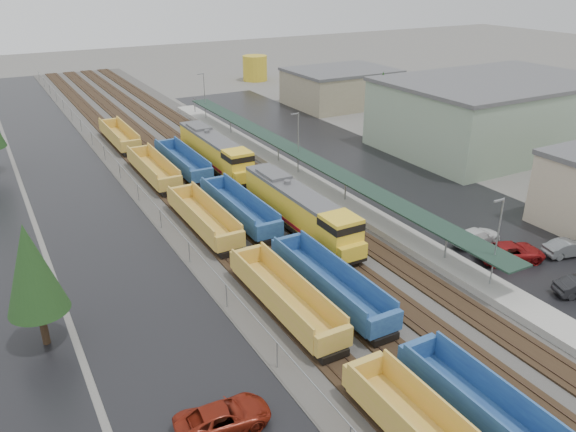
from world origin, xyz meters
name	(u,v)px	position (x,y,z in m)	size (l,w,h in m)	color
ballast_strip	(195,166)	(0.00, 60.00, 0.04)	(20.00, 160.00, 0.08)	#302D2B
trackbed	(195,165)	(0.00, 60.00, 0.16)	(14.60, 160.00, 0.22)	black
west_parking_lot	(73,187)	(-15.00, 60.00, 0.01)	(10.00, 160.00, 0.02)	black
east_commuter_lot	(361,165)	(19.00, 50.00, 0.01)	(16.00, 100.00, 0.02)	black
station_platform	(298,172)	(9.50, 50.01, 0.73)	(3.00, 80.00, 8.00)	#9E9B93
chainlink_fence	(122,170)	(-9.50, 58.44, 1.61)	(0.08, 160.04, 2.02)	gray
industrial_buildings	(494,122)	(37.76, 45.85, 4.25)	(32.52, 75.30, 9.50)	#BCAF90
distant_hills	(165,34)	(44.79, 210.68, 0.00)	(301.00, 140.00, 25.20)	#4A5D48
tree_west_near	(31,269)	(-22.00, 30.00, 5.82)	(3.96, 3.96, 9.00)	#332316
tree_east	(382,96)	(28.00, 58.00, 6.47)	(4.40, 4.40, 10.00)	#332316
locomotive_lead	(301,210)	(2.00, 36.67, 2.32)	(2.90, 19.08, 4.32)	black
locomotive_trail	(216,152)	(2.00, 57.67, 2.32)	(2.90, 19.08, 4.32)	black
well_string_yellow	(238,253)	(-6.00, 33.52, 1.21)	(2.78, 95.13, 2.47)	gold
well_string_blue	(329,284)	(-2.00, 25.45, 1.21)	(2.78, 81.18, 2.47)	navy
storage_tank	(255,68)	(32.89, 109.26, 2.71)	(5.42, 5.42, 5.42)	gold
parked_car_west_c	(223,417)	(-14.51, 17.00, 0.75)	(5.39, 2.49, 1.50)	maroon
parked_car_east_b	(511,252)	(15.08, 22.73, 0.81)	(5.85, 2.70, 1.63)	maroon
parked_car_east_c	(477,236)	(14.93, 26.54, 0.74)	(5.10, 2.07, 1.48)	silver
parked_car_east_e	(568,248)	(20.25, 20.88, 0.74)	(4.49, 1.57, 1.48)	slate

